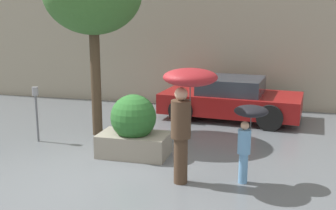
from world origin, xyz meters
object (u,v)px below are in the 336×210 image
Objects in this scene: planter_box at (134,128)px; parking_meter at (36,103)px; parked_car_near at (231,99)px; person_adult at (187,97)px; person_child at (248,126)px.

planter_box is 2.57m from parking_meter.
planter_box is 0.36× the size of parked_car_near.
planter_box reaches higher than parked_car_near.
person_adult is (1.38, -1.17, 0.97)m from planter_box.
person_child is at bearing -14.27° from parking_meter.
person_child is (1.04, 0.30, -0.51)m from person_adult.
person_child is 1.08× the size of parking_meter.
person_child is (2.42, -0.87, 0.45)m from planter_box.
parked_car_near is at bearing 75.09° from person_child.
person_adult is 5.00m from parked_car_near.
person_child reaches higher than planter_box.
planter_box is 0.71× the size of person_adult.
parked_car_near is at bearing 38.77° from parking_meter.
person_adult reaches higher than parked_car_near.
person_adult is 1.20m from person_child.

